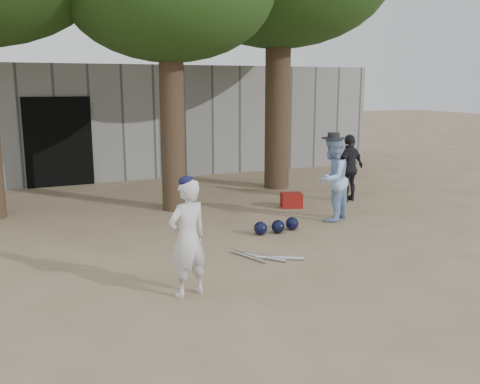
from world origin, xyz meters
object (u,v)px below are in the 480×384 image
boy_player (188,238)px  spectator_blue (332,179)px  red_bag (291,200)px  spectator_dark (349,168)px

boy_player → spectator_blue: size_ratio=0.91×
boy_player → red_bag: 5.00m
spectator_dark → red_bag: 1.56m
boy_player → red_bag: (3.47, 3.55, -0.56)m
boy_player → spectator_blue: bearing=-163.7°
red_bag → spectator_dark: bearing=1.5°
boy_player → spectator_blue: (3.62, 2.32, 0.07)m
boy_player → red_bag: bearing=-150.8°
spectator_blue → spectator_dark: 1.82m
spectator_blue → red_bag: bearing=-115.3°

